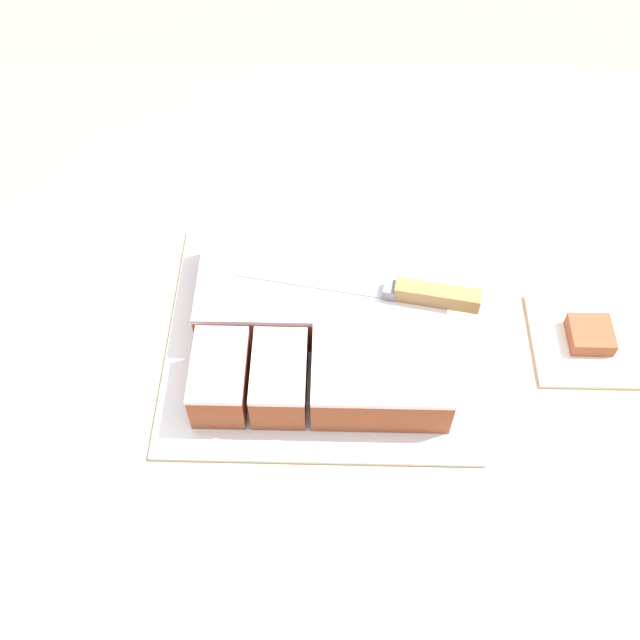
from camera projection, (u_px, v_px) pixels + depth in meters
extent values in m
plane|color=#9E9384|center=(331.00, 554.00, 1.74)|extent=(8.00, 8.00, 0.00)
cube|color=tan|center=(334.00, 468.00, 1.36)|extent=(1.40, 1.10, 0.93)
cube|color=white|center=(320.00, 336.00, 0.96)|extent=(0.39, 0.36, 0.01)
cube|color=#994C2D|center=(321.00, 287.00, 0.97)|extent=(0.31, 0.17, 0.06)
cube|color=white|center=(321.00, 271.00, 0.95)|extent=(0.31, 0.17, 0.01)
cube|color=#994C2D|center=(380.00, 380.00, 0.89)|extent=(0.16, 0.11, 0.06)
cube|color=white|center=(382.00, 365.00, 0.86)|extent=(0.16, 0.11, 0.01)
cube|color=#994C2D|center=(221.00, 379.00, 0.89)|extent=(0.06, 0.11, 0.06)
cube|color=white|center=(218.00, 364.00, 0.86)|extent=(0.06, 0.11, 0.01)
cube|color=#994C2D|center=(280.00, 380.00, 0.89)|extent=(0.06, 0.11, 0.06)
cube|color=white|center=(278.00, 366.00, 0.86)|extent=(0.06, 0.11, 0.01)
cube|color=silver|center=(315.00, 281.00, 0.93)|extent=(0.20, 0.06, 0.00)
cube|color=slate|center=(390.00, 290.00, 0.91)|extent=(0.02, 0.03, 0.02)
cube|color=olive|center=(437.00, 295.00, 0.91)|extent=(0.11, 0.04, 0.02)
cube|color=white|center=(587.00, 340.00, 0.96)|extent=(0.14, 0.14, 0.01)
cube|color=#994C2D|center=(590.00, 334.00, 0.95)|extent=(0.05, 0.05, 0.02)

